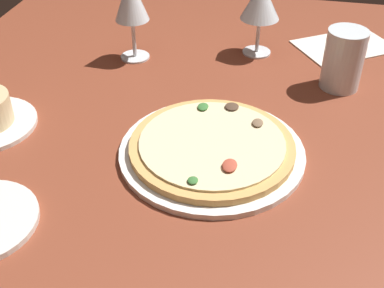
% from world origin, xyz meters
% --- Properties ---
extents(dining_table, '(1.50, 1.10, 0.04)m').
position_xyz_m(dining_table, '(0.00, 0.00, 0.02)').
color(dining_table, brown).
rests_on(dining_table, ground).
extents(pizza_main, '(0.29, 0.29, 0.03)m').
position_xyz_m(pizza_main, '(0.04, -0.06, 0.05)').
color(pizza_main, white).
rests_on(pizza_main, dining_table).
extents(wine_glass_far, '(0.07, 0.07, 0.18)m').
position_xyz_m(wine_glass_far, '(0.33, 0.16, 0.16)').
color(wine_glass_far, silver).
rests_on(wine_glass_far, dining_table).
extents(wine_glass_near, '(0.08, 0.08, 0.16)m').
position_xyz_m(wine_glass_near, '(0.41, -0.09, 0.15)').
color(wine_glass_near, silver).
rests_on(wine_glass_near, dining_table).
extents(water_glass, '(0.07, 0.07, 0.11)m').
position_xyz_m(water_glass, '(0.30, -0.26, 0.09)').
color(water_glass, silver).
rests_on(water_glass, dining_table).
extents(paper_menu, '(0.22, 0.24, 0.00)m').
position_xyz_m(paper_menu, '(0.48, -0.28, 0.04)').
color(paper_menu, silver).
rests_on(paper_menu, dining_table).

